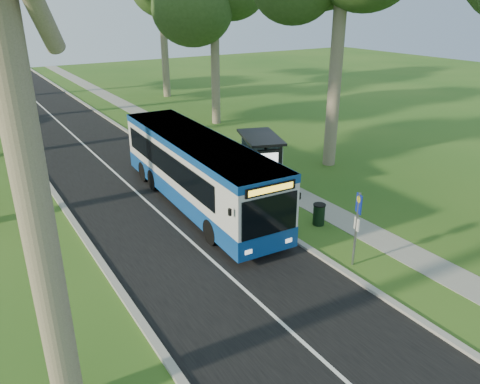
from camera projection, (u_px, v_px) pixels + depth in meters
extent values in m
plane|color=#2C5B1C|center=(289.00, 237.00, 18.72)|extent=(120.00, 120.00, 0.00)
cube|color=black|center=(122.00, 179.00, 24.83)|extent=(7.00, 100.00, 0.02)
cube|color=#9E9B93|center=(181.00, 166.00, 26.53)|extent=(0.25, 100.00, 0.12)
cube|color=#9E9B93|center=(53.00, 191.00, 23.10)|extent=(0.25, 100.00, 0.12)
cube|color=white|center=(122.00, 178.00, 24.83)|extent=(0.12, 100.00, 0.00)
cube|color=gray|center=(227.00, 158.00, 28.03)|extent=(1.50, 100.00, 0.02)
cube|color=silver|center=(197.00, 169.00, 21.05)|extent=(3.00, 12.09, 2.85)
cube|color=navy|center=(198.00, 190.00, 21.44)|extent=(3.03, 12.12, 0.80)
cube|color=navy|center=(196.00, 142.00, 20.57)|extent=(3.03, 12.12, 0.32)
cube|color=black|center=(276.00, 214.00, 16.29)|extent=(2.25, 0.14, 1.45)
cube|color=yellow|center=(277.00, 188.00, 15.88)|extent=(1.80, 0.10, 0.22)
cube|color=black|center=(274.00, 248.00, 16.88)|extent=(2.40, 0.22, 0.30)
cylinder|color=black|center=(216.00, 231.00, 18.07)|extent=(0.32, 1.05, 1.04)
cylinder|color=black|center=(264.00, 218.00, 19.18)|extent=(0.32, 1.05, 1.04)
cylinder|color=black|center=(146.00, 176.00, 23.71)|extent=(0.32, 1.05, 1.04)
cylinder|color=black|center=(187.00, 168.00, 24.82)|extent=(0.32, 1.05, 1.04)
cylinder|color=gray|center=(356.00, 230.00, 16.27)|extent=(0.09, 0.09, 2.78)
cube|color=#0D2198|center=(359.00, 204.00, 15.88)|extent=(0.18, 0.38, 0.69)
cylinder|color=yellow|center=(359.00, 199.00, 15.80)|extent=(0.10, 0.23, 0.25)
cube|color=white|center=(357.00, 224.00, 16.18)|extent=(0.17, 0.33, 0.45)
cube|color=black|center=(286.00, 169.00, 22.52)|extent=(0.13, 0.13, 2.57)
cube|color=black|center=(256.00, 154.00, 24.58)|extent=(0.13, 0.13, 2.57)
cube|color=black|center=(261.00, 137.00, 22.72)|extent=(2.63, 3.52, 0.12)
cube|color=silver|center=(272.00, 159.00, 23.55)|extent=(0.90, 2.49, 2.06)
cube|color=black|center=(277.00, 172.00, 22.11)|extent=(1.07, 0.51, 2.26)
cube|color=white|center=(278.00, 172.00, 22.04)|extent=(0.83, 0.31, 2.01)
cube|color=black|center=(261.00, 176.00, 23.94)|extent=(0.98, 1.88, 0.06)
cylinder|color=black|center=(319.00, 215.00, 19.65)|extent=(0.49, 0.49, 0.88)
cylinder|color=black|center=(320.00, 205.00, 19.47)|extent=(0.53, 0.53, 0.05)
cylinder|color=#7A6B56|center=(30.00, 184.00, 8.79)|extent=(0.68, 0.68, 11.19)
cylinder|color=#7A6B56|center=(336.00, 59.00, 24.86)|extent=(0.70, 0.70, 11.80)
cylinder|color=#7A6B56|center=(215.00, 57.00, 34.28)|extent=(0.64, 0.64, 9.93)
cylinder|color=#7A6B56|center=(164.00, 36.00, 43.99)|extent=(0.69, 0.69, 11.39)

